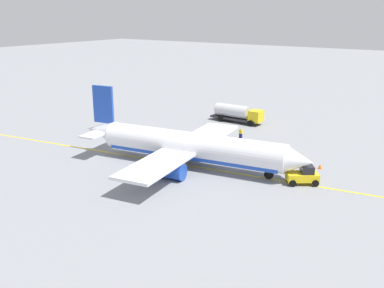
# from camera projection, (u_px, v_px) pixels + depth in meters

# --- Properties ---
(ground_plane) EXTENTS (400.00, 400.00, 0.00)m
(ground_plane) POSITION_uv_depth(u_px,v_px,m) (192.00, 166.00, 57.45)
(ground_plane) COLOR gray
(airplane) EXTENTS (32.28, 26.80, 9.52)m
(airplane) POSITION_uv_depth(u_px,v_px,m) (188.00, 147.00, 56.92)
(airplane) COLOR white
(airplane) RESTS_ON ground
(fuel_tanker) EXTENTS (9.84, 2.94, 3.15)m
(fuel_tanker) POSITION_uv_depth(u_px,v_px,m) (237.00, 113.00, 79.60)
(fuel_tanker) COLOR #2D2D33
(fuel_tanker) RESTS_ON ground
(pushback_tug) EXTENTS (4.10, 3.83, 2.20)m
(pushback_tug) POSITION_uv_depth(u_px,v_px,m) (303.00, 175.00, 51.41)
(pushback_tug) COLOR yellow
(pushback_tug) RESTS_ON ground
(refueling_worker) EXTENTS (0.53, 0.38, 1.71)m
(refueling_worker) POSITION_uv_depth(u_px,v_px,m) (241.00, 134.00, 69.55)
(refueling_worker) COLOR navy
(refueling_worker) RESTS_ON ground
(safety_cone_nose) EXTENTS (0.54, 0.54, 0.60)m
(safety_cone_nose) POSITION_uv_depth(u_px,v_px,m) (320.00, 166.00, 56.42)
(safety_cone_nose) COLOR #F2590F
(safety_cone_nose) RESTS_ON ground
(taxi_line_marking) EXTENTS (75.36, 11.53, 0.01)m
(taxi_line_marking) POSITION_uv_depth(u_px,v_px,m) (192.00, 166.00, 57.45)
(taxi_line_marking) COLOR yellow
(taxi_line_marking) RESTS_ON ground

